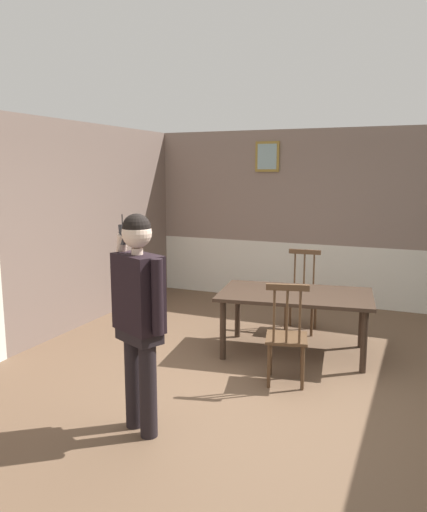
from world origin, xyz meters
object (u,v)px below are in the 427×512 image
at_px(dining_table, 295,299).
at_px(chair_by_doorway, 302,294).
at_px(person_figure, 139,307).
at_px(chair_near_window, 287,336).

relative_size(dining_table, chair_by_doorway, 1.73).
height_order(chair_by_doorway, person_figure, person_figure).
xyz_separation_m(dining_table, chair_by_doorway, (-0.13, 0.88, -0.15)).
bearing_deg(dining_table, person_figure, -107.37).
distance_m(chair_near_window, person_figure, 1.70).
bearing_deg(dining_table, chair_by_doorway, 98.29).
xyz_separation_m(dining_table, person_figure, (-0.70, -2.25, 0.41)).
xyz_separation_m(chair_by_doorway, person_figure, (-0.58, -3.13, 0.55)).
bearing_deg(chair_by_doorway, dining_table, 94.26).
bearing_deg(chair_near_window, chair_by_doorway, 84.44).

